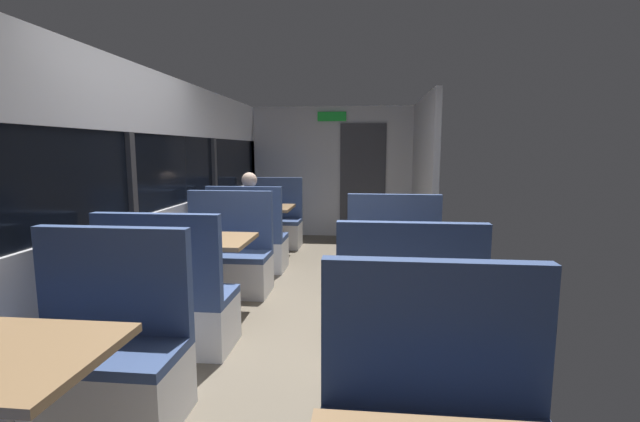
# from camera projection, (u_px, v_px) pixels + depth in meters

# --- Properties ---
(ground_plane) EXTENTS (3.30, 9.20, 0.02)m
(ground_plane) POSITION_uv_depth(u_px,v_px,m) (295.00, 329.00, 3.84)
(ground_plane) COLOR #665B4C
(carriage_window_panel_left) EXTENTS (0.09, 8.48, 2.30)m
(carriage_window_panel_left) POSITION_uv_depth(u_px,v_px,m) (130.00, 200.00, 3.83)
(carriage_window_panel_left) COLOR #B2B2B7
(carriage_window_panel_left) RESTS_ON ground_plane
(carriage_end_bulkhead) EXTENTS (2.90, 0.11, 2.30)m
(carriage_end_bulkhead) POSITION_uv_depth(u_px,v_px,m) (335.00, 173.00, 7.80)
(carriage_end_bulkhead) COLOR #B2B2B7
(carriage_end_bulkhead) RESTS_ON ground_plane
(carriage_aisle_panel_right) EXTENTS (0.08, 2.40, 2.30)m
(carriage_aisle_panel_right) POSITION_uv_depth(u_px,v_px,m) (423.00, 177.00, 6.48)
(carriage_aisle_panel_right) COLOR #B2B2B7
(carriage_aisle_panel_right) RESTS_ON ground_plane
(bench_near_window_facing_entry) EXTENTS (0.95, 0.50, 1.10)m
(bench_near_window_facing_entry) POSITION_uv_depth(u_px,v_px,m) (102.00, 364.00, 2.52)
(bench_near_window_facing_entry) COLOR silver
(bench_near_window_facing_entry) RESTS_ON ground_plane
(dining_table_mid_window) EXTENTS (0.90, 0.70, 0.74)m
(dining_table_mid_window) POSITION_uv_depth(u_px,v_px,m) (202.00, 249.00, 4.04)
(dining_table_mid_window) COLOR #9E9EA3
(dining_table_mid_window) RESTS_ON ground_plane
(bench_mid_window_facing_end) EXTENTS (0.95, 0.50, 1.10)m
(bench_mid_window_facing_end) POSITION_uv_depth(u_px,v_px,m) (170.00, 308.00, 3.40)
(bench_mid_window_facing_end) COLOR silver
(bench_mid_window_facing_end) RESTS_ON ground_plane
(bench_mid_window_facing_entry) EXTENTS (0.95, 0.50, 1.10)m
(bench_mid_window_facing_entry) POSITION_uv_depth(u_px,v_px,m) (227.00, 262.00, 4.77)
(bench_mid_window_facing_entry) COLOR silver
(bench_mid_window_facing_entry) RESTS_ON ground_plane
(dining_table_far_window) EXTENTS (0.90, 0.70, 0.74)m
(dining_table_far_window) POSITION_uv_depth(u_px,v_px,m) (261.00, 213.00, 6.30)
(dining_table_far_window) COLOR #9E9EA3
(dining_table_far_window) RESTS_ON ground_plane
(bench_far_window_facing_end) EXTENTS (0.95, 0.50, 1.10)m
(bench_far_window_facing_end) POSITION_uv_depth(u_px,v_px,m) (249.00, 245.00, 5.65)
(bench_far_window_facing_end) COLOR silver
(bench_far_window_facing_end) RESTS_ON ground_plane
(bench_far_window_facing_entry) EXTENTS (0.95, 0.50, 1.10)m
(bench_far_window_facing_entry) POSITION_uv_depth(u_px,v_px,m) (272.00, 226.00, 7.03)
(bench_far_window_facing_entry) COLOR silver
(bench_far_window_facing_entry) RESTS_ON ground_plane
(dining_table_rear_aisle) EXTENTS (0.90, 0.70, 0.74)m
(dining_table_rear_aisle) POSITION_uv_depth(u_px,v_px,m) (400.00, 259.00, 3.66)
(dining_table_rear_aisle) COLOR #9E9EA3
(dining_table_rear_aisle) RESTS_ON ground_plane
(bench_rear_aisle_facing_end) EXTENTS (0.95, 0.50, 1.10)m
(bench_rear_aisle_facing_end) POSITION_uv_depth(u_px,v_px,m) (407.00, 328.00, 3.02)
(bench_rear_aisle_facing_end) COLOR silver
(bench_rear_aisle_facing_end) RESTS_ON ground_plane
(bench_rear_aisle_facing_entry) EXTENTS (0.95, 0.50, 1.10)m
(bench_rear_aisle_facing_entry) POSITION_uv_depth(u_px,v_px,m) (394.00, 272.00, 4.39)
(bench_rear_aisle_facing_entry) COLOR silver
(bench_rear_aisle_facing_entry) RESTS_ON ground_plane
(seated_passenger) EXTENTS (0.47, 0.55, 1.26)m
(seated_passenger) POSITION_uv_depth(u_px,v_px,m) (250.00, 228.00, 5.70)
(seated_passenger) COLOR #26262D
(seated_passenger) RESTS_ON ground_plane
(coffee_cup_primary) EXTENTS (0.07, 0.07, 0.09)m
(coffee_cup_primary) POSITION_uv_depth(u_px,v_px,m) (405.00, 245.00, 3.54)
(coffee_cup_primary) COLOR #26598C
(coffee_cup_primary) RESTS_ON dining_table_rear_aisle
(coffee_cup_secondary) EXTENTS (0.07, 0.07, 0.09)m
(coffee_cup_secondary) POSITION_uv_depth(u_px,v_px,m) (185.00, 233.00, 4.04)
(coffee_cup_secondary) COLOR #26598C
(coffee_cup_secondary) RESTS_ON dining_table_mid_window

